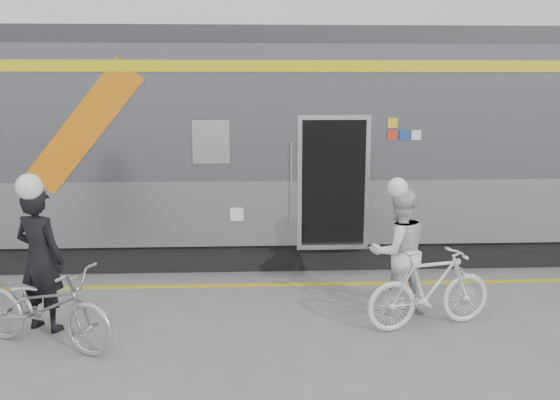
{
  "coord_description": "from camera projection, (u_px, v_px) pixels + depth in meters",
  "views": [
    {
      "loc": [
        -0.06,
        -6.9,
        3.18
      ],
      "look_at": [
        0.34,
        1.6,
        1.5
      ],
      "focal_mm": 38.0,
      "sensor_mm": 36.0,
      "label": 1
    }
  ],
  "objects": [
    {
      "name": "bicycle_left",
      "position": [
        44.0,
        306.0,
        7.18
      ],
      "size": [
        2.11,
        1.43,
        1.05
      ],
      "primitive_type": "imported",
      "rotation": [
        0.0,
        0.0,
        1.16
      ],
      "color": "#ABADB3",
      "rests_on": "ground"
    },
    {
      "name": "helmet_man",
      "position": [
        33.0,
        174.0,
        7.41
      ],
      "size": [
        0.33,
        0.33,
        0.33
      ],
      "primitive_type": "sphere",
      "color": "white",
      "rests_on": "man"
    },
    {
      "name": "bicycle_right",
      "position": [
        430.0,
        289.0,
        7.77
      ],
      "size": [
        1.85,
        0.91,
        1.07
      ],
      "primitive_type": "imported",
      "rotation": [
        0.0,
        0.0,
        1.81
      ],
      "color": "silver",
      "rests_on": "ground"
    },
    {
      "name": "train",
      "position": [
        206.0,
        145.0,
        11.05
      ],
      "size": [
        24.0,
        3.17,
        4.1
      ],
      "color": "black",
      "rests_on": "ground"
    },
    {
      "name": "woman",
      "position": [
        398.0,
        252.0,
        8.22
      ],
      "size": [
        0.99,
        0.85,
        1.77
      ],
      "primitive_type": "imported",
      "rotation": [
        0.0,
        0.0,
        3.38
      ],
      "color": "silver",
      "rests_on": "ground"
    },
    {
      "name": "man",
      "position": [
        40.0,
        259.0,
        7.63
      ],
      "size": [
        0.82,
        0.69,
        1.9
      ],
      "primitive_type": "imported",
      "rotation": [
        0.0,
        0.0,
        2.74
      ],
      "color": "black",
      "rests_on": "ground"
    },
    {
      "name": "ground",
      "position": [
        259.0,
        343.0,
        7.38
      ],
      "size": [
        90.0,
        90.0,
        0.0
      ],
      "primitive_type": "plane",
      "color": "slate",
      "rests_on": "ground"
    },
    {
      "name": "helmet_woman",
      "position": [
        401.0,
        179.0,
        8.03
      ],
      "size": [
        0.28,
        0.28,
        0.28
      ],
      "primitive_type": "sphere",
      "color": "white",
      "rests_on": "woman"
    },
    {
      "name": "safety_strip",
      "position": [
        257.0,
        285.0,
        9.49
      ],
      "size": [
        24.0,
        0.12,
        0.01
      ],
      "primitive_type": "cube",
      "color": "yellow",
      "rests_on": "ground"
    }
  ]
}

